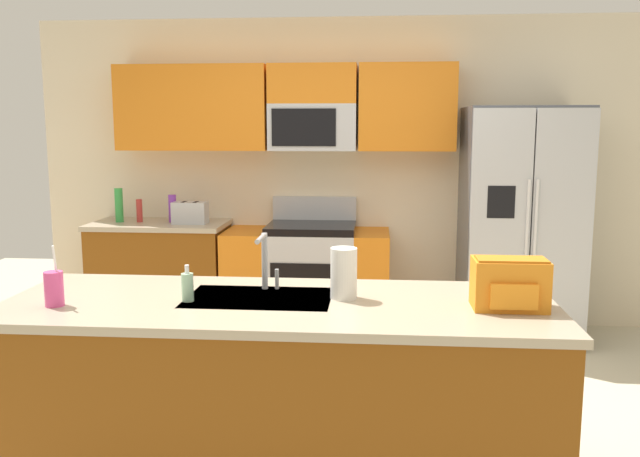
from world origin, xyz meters
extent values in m
plane|color=beige|center=(0.00, 0.00, 0.00)|extent=(9.00, 9.00, 0.00)
cube|color=beige|center=(0.00, 2.15, 1.30)|extent=(5.20, 0.10, 2.60)
cube|color=orange|center=(-1.50, 1.94, 1.85)|extent=(0.70, 0.32, 0.70)
cube|color=orange|center=(-0.87, 1.94, 1.85)|extent=(0.56, 0.32, 0.70)
cube|color=orange|center=(0.56, 1.94, 1.85)|extent=(0.78, 0.32, 0.70)
cube|color=#B7BABF|center=(-0.21, 1.94, 1.69)|extent=(0.72, 0.32, 0.38)
cube|color=black|center=(-0.27, 1.78, 1.69)|extent=(0.52, 0.01, 0.30)
cube|color=orange|center=(-0.21, 1.94, 2.04)|extent=(0.72, 0.32, 0.32)
cube|color=brown|center=(-1.50, 1.80, 0.43)|extent=(1.10, 0.60, 0.86)
cube|color=tan|center=(-1.50, 1.80, 0.88)|extent=(1.13, 0.63, 0.04)
cube|color=#B7BABF|center=(-0.21, 1.80, 0.42)|extent=(0.72, 0.60, 0.84)
cube|color=black|center=(-0.21, 1.50, 0.45)|extent=(0.60, 0.01, 0.36)
cube|color=black|center=(-0.21, 1.80, 0.87)|extent=(0.72, 0.60, 0.06)
cube|color=#B7BABF|center=(-0.21, 2.07, 1.00)|extent=(0.72, 0.06, 0.20)
cube|color=orange|center=(-0.75, 1.80, 0.42)|extent=(0.36, 0.60, 0.84)
cube|color=orange|center=(0.29, 1.80, 0.42)|extent=(0.28, 0.60, 0.84)
cube|color=#4C4F54|center=(1.46, 1.75, 0.93)|extent=(0.90, 0.70, 1.85)
cube|color=#B7BABF|center=(1.24, 1.38, 0.93)|extent=(0.44, 0.04, 1.81)
cube|color=#B7BABF|center=(1.69, 1.38, 0.93)|extent=(0.44, 0.04, 1.81)
cylinder|color=silver|center=(1.43, 1.35, 1.02)|extent=(0.02, 0.02, 0.60)
cylinder|color=silver|center=(1.49, 1.35, 1.02)|extent=(0.02, 0.02, 0.60)
cube|color=black|center=(1.24, 1.36, 1.15)|extent=(0.20, 0.00, 0.24)
cube|color=brown|center=(-0.13, -0.63, 0.43)|extent=(2.50, 0.89, 0.86)
cube|color=tan|center=(-0.13, -0.63, 0.88)|extent=(2.54, 0.93, 0.04)
cube|color=#B7BABF|center=(-0.23, -0.58, 0.89)|extent=(0.68, 0.44, 0.03)
cube|color=#B7BABF|center=(-1.22, 1.75, 0.99)|extent=(0.28, 0.16, 0.18)
cube|color=black|center=(-1.27, 1.75, 1.08)|extent=(0.03, 0.11, 0.01)
cube|color=black|center=(-1.17, 1.75, 1.08)|extent=(0.03, 0.11, 0.01)
cylinder|color=#B2332D|center=(-1.67, 1.80, 1.00)|extent=(0.05, 0.05, 0.19)
cylinder|color=green|center=(-1.84, 1.79, 1.04)|extent=(0.07, 0.07, 0.29)
cylinder|color=purple|center=(-1.39, 1.82, 1.02)|extent=(0.07, 0.07, 0.23)
cylinder|color=#B7BABF|center=(-0.23, -0.41, 1.04)|extent=(0.03, 0.03, 0.28)
cylinder|color=#B7BABF|center=(-0.23, -0.51, 1.17)|extent=(0.02, 0.20, 0.02)
cylinder|color=#B7BABF|center=(-0.17, -0.41, 0.95)|extent=(0.02, 0.02, 0.10)
cylinder|color=#EA4C93|center=(-1.11, -0.80, 0.98)|extent=(0.08, 0.08, 0.16)
cylinder|color=white|center=(-1.10, -0.80, 1.11)|extent=(0.01, 0.03, 0.14)
cylinder|color=#A5D8B2|center=(-0.54, -0.67, 0.97)|extent=(0.06, 0.06, 0.13)
cylinder|color=white|center=(-0.54, -0.67, 1.05)|extent=(0.02, 0.02, 0.04)
cylinder|color=white|center=(0.17, -0.56, 1.02)|extent=(0.12, 0.12, 0.24)
cube|color=orange|center=(0.91, -0.67, 1.01)|extent=(0.32, 0.20, 0.22)
cube|color=#C7701A|center=(0.91, -0.69, 1.11)|extent=(0.30, 0.14, 0.03)
cube|color=orange|center=(0.91, -0.77, 0.98)|extent=(0.20, 0.03, 0.11)
camera|label=1|loc=(0.32, -3.56, 1.70)|focal=37.05mm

